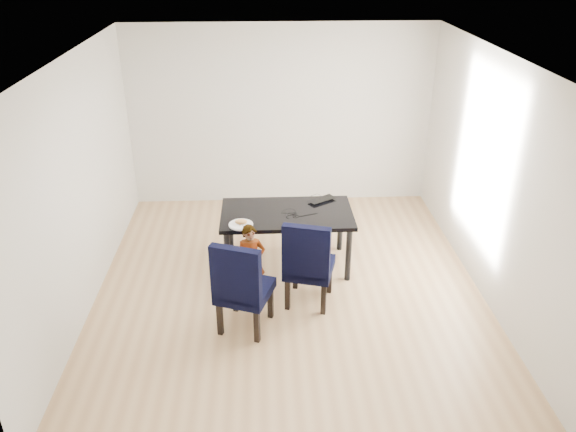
{
  "coord_description": "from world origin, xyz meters",
  "views": [
    {
      "loc": [
        -0.28,
        -5.6,
        3.78
      ],
      "look_at": [
        0.0,
        0.2,
        0.85
      ],
      "focal_mm": 35.0,
      "sensor_mm": 36.0,
      "label": 1
    }
  ],
  "objects_px": {
    "child": "(251,262)",
    "chair_left": "(245,283)",
    "chair_right": "(310,260)",
    "laptop": "(319,198)",
    "plate": "(241,225)",
    "dining_table": "(287,239)"
  },
  "relations": [
    {
      "from": "child",
      "to": "chair_left",
      "type": "bearing_deg",
      "value": -104.1
    },
    {
      "from": "chair_left",
      "to": "laptop",
      "type": "relative_size",
      "value": 3.0
    },
    {
      "from": "dining_table",
      "to": "chair_right",
      "type": "distance_m",
      "value": 0.83
    },
    {
      "from": "child",
      "to": "plate",
      "type": "relative_size",
      "value": 3.19
    },
    {
      "from": "chair_right",
      "to": "plate",
      "type": "bearing_deg",
      "value": 163.94
    },
    {
      "from": "dining_table",
      "to": "laptop",
      "type": "relative_size",
      "value": 4.45
    },
    {
      "from": "chair_right",
      "to": "plate",
      "type": "relative_size",
      "value": 3.76
    },
    {
      "from": "child",
      "to": "laptop",
      "type": "bearing_deg",
      "value": 40.75
    },
    {
      "from": "plate",
      "to": "chair_right",
      "type": "bearing_deg",
      "value": -31.32
    },
    {
      "from": "chair_right",
      "to": "laptop",
      "type": "relative_size",
      "value": 2.98
    },
    {
      "from": "child",
      "to": "laptop",
      "type": "relative_size",
      "value": 2.53
    },
    {
      "from": "dining_table",
      "to": "plate",
      "type": "height_order",
      "value": "plate"
    },
    {
      "from": "dining_table",
      "to": "chair_right",
      "type": "relative_size",
      "value": 1.5
    },
    {
      "from": "laptop",
      "to": "child",
      "type": "bearing_deg",
      "value": 16.62
    },
    {
      "from": "chair_left",
      "to": "plate",
      "type": "bearing_deg",
      "value": 113.49
    },
    {
      "from": "chair_left",
      "to": "plate",
      "type": "distance_m",
      "value": 0.92
    },
    {
      "from": "chair_left",
      "to": "laptop",
      "type": "distance_m",
      "value": 1.83
    },
    {
      "from": "plate",
      "to": "dining_table",
      "type": "bearing_deg",
      "value": 29.73
    },
    {
      "from": "plate",
      "to": "child",
      "type": "bearing_deg",
      "value": -71.56
    },
    {
      "from": "child",
      "to": "chair_right",
      "type": "bearing_deg",
      "value": -19.53
    },
    {
      "from": "child",
      "to": "plate",
      "type": "xyz_separation_m",
      "value": [
        -0.11,
        0.34,
        0.3
      ]
    },
    {
      "from": "chair_left",
      "to": "child",
      "type": "distance_m",
      "value": 0.57
    }
  ]
}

